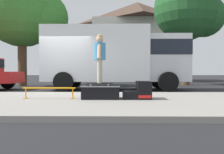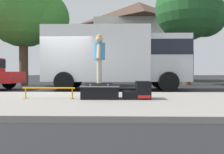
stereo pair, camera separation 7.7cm
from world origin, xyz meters
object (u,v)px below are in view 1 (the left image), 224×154
object	(u,v)px
skate_box	(101,92)
grind_rail	(49,90)
skater_kid	(100,54)
box_truck	(116,56)
kicker_ramp	(139,91)
street_tree_main	(26,11)
skateboard	(100,83)
street_tree_neighbour	(190,11)

from	to	relation	value
skate_box	grind_rail	size ratio (longest dim) A/B	0.71
skater_kid	skate_box	bearing A→B (deg)	-24.81
grind_rail	box_truck	world-z (taller)	box_truck
skate_box	box_truck	distance (m)	5.20
kicker_ramp	grind_rail	size ratio (longest dim) A/B	0.52
box_truck	street_tree_main	world-z (taller)	street_tree_main
skateboard	skater_kid	bearing A→B (deg)	0.00
skate_box	box_truck	size ratio (longest dim) A/B	0.15
grind_rail	kicker_ramp	bearing A→B (deg)	-0.08
street_tree_neighbour	skate_box	bearing A→B (deg)	-119.68
skater_kid	box_truck	bearing A→B (deg)	84.53
skateboard	street_tree_main	size ratio (longest dim) A/B	0.10
box_truck	grind_rail	bearing A→B (deg)	-111.16
box_truck	skateboard	bearing A→B (deg)	-95.47
box_truck	kicker_ramp	bearing A→B (deg)	-82.58
box_truck	street_tree_neighbour	distance (m)	7.85
street_tree_main	street_tree_neighbour	size ratio (longest dim) A/B	0.99
skateboard	skater_kid	world-z (taller)	skater_kid
box_truck	street_tree_neighbour	xyz separation A→B (m)	(5.14, 4.80, 3.49)
skate_box	street_tree_neighbour	bearing A→B (deg)	60.32
grind_rail	box_truck	distance (m)	5.52
street_tree_neighbour	grind_rail	bearing A→B (deg)	-125.82
grind_rail	skater_kid	bearing A→B (deg)	0.47
skater_kid	street_tree_neighbour	world-z (taller)	street_tree_neighbour
skater_kid	box_truck	distance (m)	5.01
skate_box	box_truck	xyz separation A→B (m)	(0.44, 4.99, 1.38)
skater_kid	box_truck	world-z (taller)	box_truck
skater_kid	street_tree_main	size ratio (longest dim) A/B	0.19
kicker_ramp	box_truck	size ratio (longest dim) A/B	0.11
skate_box	grind_rail	bearing A→B (deg)	179.88
street_tree_main	skater_kid	bearing A→B (deg)	-57.74
kicker_ramp	skater_kid	world-z (taller)	skater_kid
skate_box	kicker_ramp	bearing A→B (deg)	-0.02
kicker_ramp	street_tree_neighbour	xyz separation A→B (m)	(4.49, 9.80, 4.86)
skater_kid	street_tree_main	bearing A→B (deg)	122.26
skate_box	skateboard	bearing A→B (deg)	155.19
skate_box	kicker_ramp	xyz separation A→B (m)	(1.09, -0.00, 0.00)
kicker_ramp	box_truck	xyz separation A→B (m)	(-0.65, 4.99, 1.37)
street_tree_main	kicker_ramp	bearing A→B (deg)	-52.62
kicker_ramp	grind_rail	xyz separation A→B (m)	(-2.58, 0.00, 0.04)
skateboard	street_tree_neighbour	size ratio (longest dim) A/B	0.10
grind_rail	skater_kid	distance (m)	1.78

